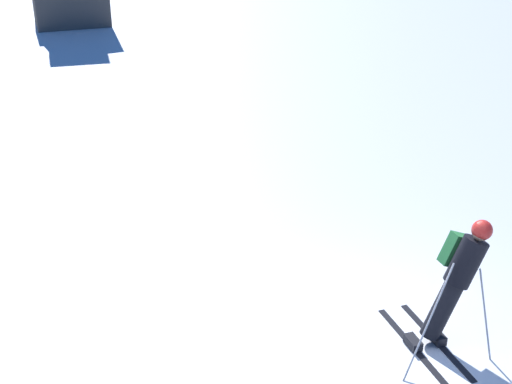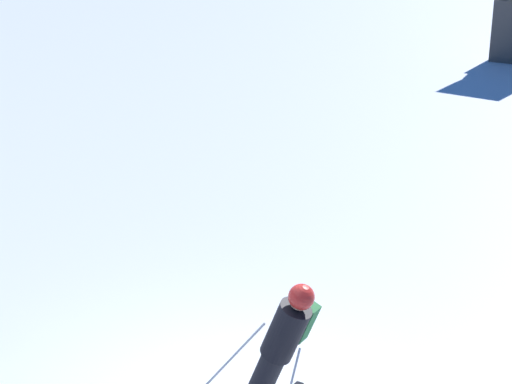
# 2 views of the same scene
# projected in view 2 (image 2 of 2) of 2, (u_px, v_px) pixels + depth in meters

# --- Properties ---
(skier) EXTENTS (1.45, 1.73, 1.78)m
(skier) POSITION_uv_depth(u_px,v_px,m) (280.00, 345.00, 8.73)
(skier) COLOR black
(skier) RESTS_ON ground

